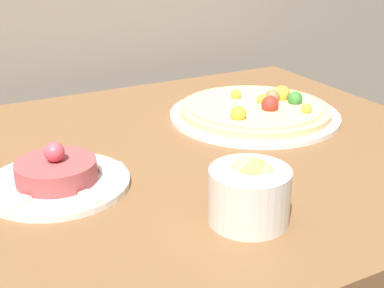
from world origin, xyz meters
name	(u,v)px	position (x,y,z in m)	size (l,w,h in m)	color
dining_table	(131,214)	(0.00, 0.42, 0.62)	(1.21, 0.83, 0.72)	brown
pizza_plate	(256,111)	(0.31, 0.50, 0.73)	(0.34, 0.34, 0.06)	white
tartare_plate	(57,177)	(-0.13, 0.38, 0.74)	(0.22, 0.22, 0.07)	white
small_bowl	(250,191)	(0.07, 0.17, 0.76)	(0.11, 0.11, 0.09)	silver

